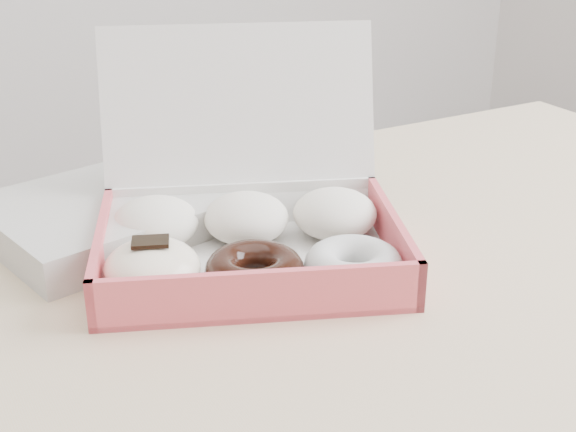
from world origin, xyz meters
TOP-DOWN VIEW (x-y plane):
  - table at (0.00, 0.00)m, footprint 1.20×0.80m
  - donut_box at (-0.06, 0.12)m, footprint 0.36×0.34m
  - newspapers at (-0.15, 0.25)m, footprint 0.28×0.24m

SIDE VIEW (x-z plane):
  - table at x=0.00m, z-range 0.30..1.05m
  - newspapers at x=-0.15m, z-range 0.75..0.79m
  - donut_box at x=-0.06m, z-range 0.68..0.88m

